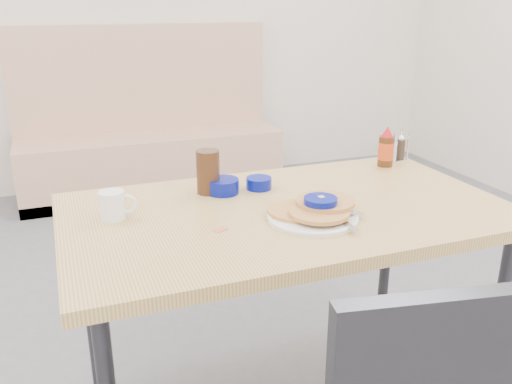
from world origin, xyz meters
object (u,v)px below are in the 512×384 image
object	(u,v)px
coffee_mug	(113,205)
amber_tumbler	(208,172)
condiment_caddy	(397,150)
grits_setting	(320,210)
booth_bench	(150,145)
butter_bowl	(259,183)
dining_table	(287,225)
pancake_plate	(313,212)
creamer_bowl	(223,186)
syrup_bottle	(386,149)

from	to	relation	value
coffee_mug	amber_tumbler	bearing A→B (deg)	20.76
condiment_caddy	grits_setting	bearing A→B (deg)	-153.22
booth_bench	amber_tumbler	distance (m)	2.37
booth_bench	butter_bowl	size ratio (longest dim) A/B	21.33
amber_tumbler	condiment_caddy	size ratio (longest dim) A/B	1.25
dining_table	pancake_plate	world-z (taller)	pancake_plate
amber_tumbler	condiment_caddy	world-z (taller)	amber_tumbler
booth_bench	creamer_bowl	world-z (taller)	booth_bench
creamer_bowl	butter_bowl	distance (m)	0.13
pancake_plate	grits_setting	xyz separation A→B (m)	(0.02, -0.01, 0.01)
butter_bowl	pancake_plate	bearing A→B (deg)	-80.33
dining_table	syrup_bottle	size ratio (longest dim) A/B	8.74
booth_bench	grits_setting	xyz separation A→B (m)	(0.05, -2.66, 0.44)
booth_bench	pancake_plate	distance (m)	2.68
booth_bench	dining_table	distance (m)	2.56
booth_bench	coffee_mug	xyz separation A→B (m)	(-0.53, -2.43, 0.45)
booth_bench	pancake_plate	size ratio (longest dim) A/B	6.52
butter_bowl	syrup_bottle	xyz separation A→B (m)	(0.57, 0.08, 0.05)
coffee_mug	condiment_caddy	distance (m)	1.19
butter_bowl	coffee_mug	bearing A→B (deg)	-168.37
creamer_bowl	condiment_caddy	bearing A→B (deg)	9.76
butter_bowl	condiment_caddy	world-z (taller)	condiment_caddy
creamer_bowl	coffee_mug	bearing A→B (deg)	-164.43
pancake_plate	butter_bowl	size ratio (longest dim) A/B	3.27
dining_table	coffee_mug	xyz separation A→B (m)	(-0.53, 0.10, 0.11)
dining_table	coffee_mug	size ratio (longest dim) A/B	12.47
pancake_plate	creamer_bowl	bearing A→B (deg)	120.28
grits_setting	condiment_caddy	distance (m)	0.75
dining_table	condiment_caddy	distance (m)	0.73
condiment_caddy	coffee_mug	bearing A→B (deg)	-179.78
butter_bowl	creamer_bowl	bearing A→B (deg)	179.84
pancake_plate	booth_bench	bearing A→B (deg)	90.74
grits_setting	dining_table	bearing A→B (deg)	113.41
booth_bench	syrup_bottle	bearing A→B (deg)	-76.30
coffee_mug	grits_setting	bearing A→B (deg)	-20.92
butter_bowl	amber_tumbler	size ratio (longest dim) A/B	0.60
dining_table	pancake_plate	distance (m)	0.14
butter_bowl	syrup_bottle	distance (m)	0.58
booth_bench	coffee_mug	distance (m)	2.53
pancake_plate	condiment_caddy	world-z (taller)	condiment_caddy
grits_setting	butter_bowl	world-z (taller)	grits_setting
booth_bench	coffee_mug	size ratio (longest dim) A/B	16.93
syrup_bottle	dining_table	bearing A→B (deg)	-152.74
coffee_mug	creamer_bowl	size ratio (longest dim) A/B	1.03
amber_tumbler	booth_bench	bearing A→B (deg)	85.15
butter_bowl	condiment_caddy	xyz separation A→B (m)	(0.66, 0.14, 0.02)
dining_table	syrup_bottle	xyz separation A→B (m)	(0.55, 0.28, 0.13)
pancake_plate	condiment_caddy	distance (m)	0.76
pancake_plate	creamer_bowl	size ratio (longest dim) A/B	2.66
booth_bench	syrup_bottle	xyz separation A→B (m)	(0.55, -2.25, 0.48)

